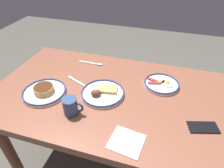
# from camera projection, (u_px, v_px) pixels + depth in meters

# --- Properties ---
(ground_plane) EXTENTS (6.00, 6.00, 0.00)m
(ground_plane) POSITION_uv_depth(u_px,v_px,m) (112.00, 160.00, 1.60)
(ground_plane) COLOR #4D4B43
(dining_table) EXTENTS (1.48, 0.85, 0.72)m
(dining_table) POSITION_uv_depth(u_px,v_px,m) (112.00, 104.00, 1.22)
(dining_table) COLOR brown
(dining_table) RESTS_ON ground_plane
(plate_near_main) EXTENTS (0.22, 0.22, 0.04)m
(plate_near_main) POSITION_uv_depth(u_px,v_px,m) (162.00, 84.00, 1.22)
(plate_near_main) COLOR white
(plate_near_main) RESTS_ON dining_table
(plate_center_pancakes) EXTENTS (0.26, 0.26, 0.05)m
(plate_center_pancakes) POSITION_uv_depth(u_px,v_px,m) (102.00, 93.00, 1.14)
(plate_center_pancakes) COLOR silver
(plate_center_pancakes) RESTS_ON dining_table
(plate_far_companion) EXTENTS (0.26, 0.26, 0.05)m
(plate_far_companion) POSITION_uv_depth(u_px,v_px,m) (44.00, 91.00, 1.15)
(plate_far_companion) COLOR silver
(plate_far_companion) RESTS_ON dining_table
(coffee_mug) EXTENTS (0.11, 0.08, 0.10)m
(coffee_mug) POSITION_uv_depth(u_px,v_px,m) (71.00, 106.00, 1.00)
(coffee_mug) COLOR #334772
(coffee_mug) RESTS_ON dining_table
(cell_phone) EXTENTS (0.16, 0.11, 0.01)m
(cell_phone) POSITION_uv_depth(u_px,v_px,m) (203.00, 127.00, 0.95)
(cell_phone) COLOR black
(cell_phone) RESTS_ON dining_table
(paper_napkin) EXTENTS (0.17, 0.16, 0.00)m
(paper_napkin) POSITION_uv_depth(u_px,v_px,m) (126.00, 142.00, 0.88)
(paper_napkin) COLOR white
(paper_napkin) RESTS_ON dining_table
(fork_near) EXTENTS (0.18, 0.09, 0.01)m
(fork_near) POSITION_uv_depth(u_px,v_px,m) (78.00, 82.00, 1.25)
(fork_near) COLOR silver
(fork_near) RESTS_ON dining_table
(tea_spoon) EXTENTS (0.19, 0.03, 0.01)m
(tea_spoon) POSITION_uv_depth(u_px,v_px,m) (94.00, 64.00, 1.43)
(tea_spoon) COLOR silver
(tea_spoon) RESTS_ON dining_table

